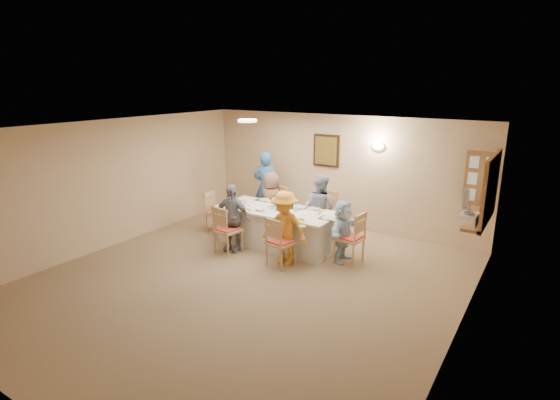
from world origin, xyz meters
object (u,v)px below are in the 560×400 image
Objects in this scene: desk_fan at (468,205)px; caregiver at (266,187)px; chair_left_end at (217,212)px; dining_table at (277,227)px; diner_back_left at (271,202)px; chair_front_right at (281,241)px; serving_hatch at (490,189)px; condiment_ketchup at (276,204)px; diner_back_right at (320,209)px; diner_front_left at (232,218)px; chair_front_left at (228,229)px; chair_back_right at (323,216)px; diner_front_right at (285,228)px; chair_back_left at (274,208)px; chair_right_end at (349,237)px; diner_right_end at (343,231)px.

caregiver is (-4.60, 1.78, -0.72)m from desk_fan.
chair_left_end is at bearing 52.53° from caregiver.
dining_table is 2.71× the size of chair_left_end.
chair_front_right is at bearing 137.68° from diner_back_left.
serving_hatch is at bearing -170.88° from diner_back_left.
condiment_ketchup reaches higher than dining_table.
chair_left_end is 2.27m from diner_back_right.
serving_hatch is 4.56m from diner_front_left.
diner_back_left is at bearing 81.24° from diner_front_left.
diner_front_left is at bearing 89.85° from caregiver.
diner_front_left is (0.00, -1.36, 0.00)m from diner_back_left.
chair_front_left reaches higher than chair_left_end.
diner_back_right is (2.15, 0.68, 0.26)m from chair_left_end.
caregiver is at bearing 95.05° from diner_front_left.
chair_back_right reaches higher than chair_left_end.
diner_back_right is at bearing -179.34° from serving_hatch.
diner_front_right reaches higher than chair_back_right.
chair_back_left is 0.71× the size of diner_front_right.
serving_hatch is 1.11× the size of diner_front_right.
chair_front_left is 2.29m from chair_right_end.
diner_back_left is (-1.20, -0.12, 0.15)m from chair_back_right.
chair_front_left is at bearing -98.76° from diner_front_left.
chair_front_right is 2.58m from caregiver.
desk_fan is 0.12× the size of dining_table.
chair_front_right is at bearing -153.65° from serving_hatch.
chair_left_end is 0.66× the size of diner_front_right.
diner_front_right is at bearing -155.48° from serving_hatch.
serving_hatch is 3.22m from chair_back_right.
chair_back_left is at bearing 160.92° from desk_fan.
chair_left_end is at bearing -153.98° from chair_back_right.
desk_fan is 0.21× the size of diner_back_right.
diner_front_left is (-1.20, -1.36, -0.04)m from diner_back_right.
chair_left_end is 2.27m from diner_front_right.
diner_front_right is at bearing -114.39° from chair_left_end.
serving_hatch is 4.64m from chair_front_left.
diner_back_right reaches higher than dining_table.
chair_left_end is 3.10m from chair_right_end.
serving_hatch is at bearing 10.81° from condiment_ketchup.
chair_back_left and chair_right_end have the same top height.
chair_right_end is 1.18m from diner_front_right.
dining_table is 2.10× the size of diner_right_end.
diner_right_end is at bearing 36.49° from diner_front_right.
desk_fan reaches higher than diner_back_left.
desk_fan is 4.24m from diner_front_left.
chair_front_left is 1.92m from diner_back_right.
diner_back_left is 0.94× the size of diner_back_right.
dining_table is 2.61× the size of chair_front_right.
serving_hatch is 5.00× the size of desk_fan.
desk_fan is 3.08m from diner_front_right.
diner_back_left is at bearing 131.42° from dining_table.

